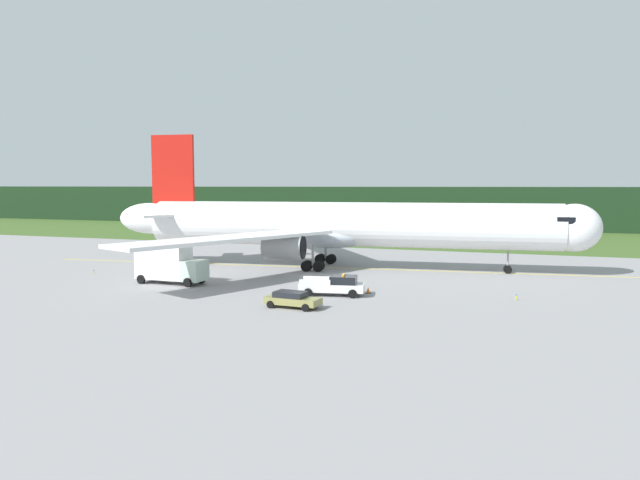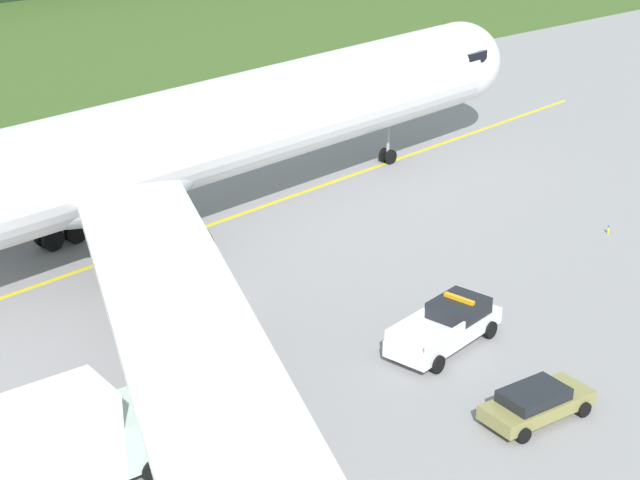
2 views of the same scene
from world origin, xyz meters
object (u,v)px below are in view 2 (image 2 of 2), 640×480
Objects in this scene: staff_car at (536,402)px; apron_cone at (455,305)px; airliner at (136,154)px; catering_truck at (53,446)px; ops_pickup_truck at (447,325)px.

staff_car reaches higher than apron_cone.
airliner is at bearing 98.24° from staff_car.
staff_car is (16.06, -6.76, -1.27)m from catering_truck.
catering_truck is 1.59× the size of staff_car.
staff_car is at bearing -81.76° from airliner.
ops_pickup_truck is at bearing -1.89° from catering_truck.
airliner is 97.81× the size of apron_cone.
ops_pickup_truck is 6.37m from staff_car.
catering_truck is at bearing -175.91° from apron_cone.
apron_cone is (2.55, 2.02, -0.62)m from ops_pickup_truck.
staff_car is 7.75× the size of apron_cone.
catering_truck is at bearing 157.17° from staff_car.
airliner is 17.35m from apron_cone.
ops_pickup_truck is 1.33× the size of staff_car.
airliner is 12.62× the size of staff_car.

